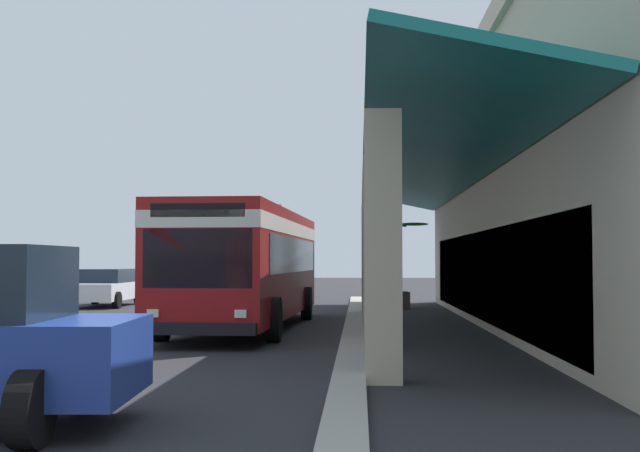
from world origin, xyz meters
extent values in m
plane|color=#262628|center=(0.00, 8.00, 0.00)|extent=(120.00, 120.00, 0.00)
cube|color=#9E998E|center=(1.52, 5.10, 0.06)|extent=(30.77, 0.50, 0.12)
cube|color=#B2A88E|center=(-8.74, 5.61, 2.02)|extent=(0.55, 0.55, 4.04)
cube|color=#B2A88E|center=(-3.61, 5.61, 2.02)|extent=(0.55, 0.55, 4.04)
cube|color=#B2A88E|center=(1.52, 5.61, 2.02)|extent=(0.55, 0.55, 4.04)
cube|color=#B2A88E|center=(6.64, 5.61, 2.02)|extent=(0.55, 0.55, 4.04)
cube|color=#B2A88E|center=(11.77, 5.61, 2.02)|extent=(0.55, 0.55, 4.04)
cube|color=#146B66|center=(1.52, 6.93, 4.39)|extent=(25.64, 3.16, 0.82)
cube|color=#19232D|center=(1.52, 8.57, 1.40)|extent=(21.54, 0.08, 2.40)
cube|color=maroon|center=(2.31, 2.23, 1.73)|extent=(11.10, 3.00, 2.75)
cube|color=silver|center=(2.31, 2.23, 2.65)|extent=(11.12, 3.03, 0.36)
cube|color=#19232D|center=(2.01, 2.24, 1.95)|extent=(9.34, 2.96, 0.90)
cube|color=#19232D|center=(7.78, 2.00, 1.85)|extent=(0.15, 2.24, 1.20)
cube|color=black|center=(7.79, 2.00, 2.82)|extent=(0.14, 1.94, 0.28)
cube|color=black|center=(7.91, 2.00, 0.45)|extent=(0.30, 2.45, 0.24)
cube|color=silver|center=(7.86, 2.89, 0.75)|extent=(0.07, 0.24, 0.16)
cube|color=silver|center=(7.79, 1.11, 0.75)|extent=(0.07, 0.24, 0.16)
cube|color=silver|center=(0.81, 2.29, 3.22)|extent=(2.47, 1.88, 0.24)
cylinder|color=black|center=(5.99, 3.36, 0.50)|extent=(1.00, 0.30, 1.00)
cylinder|color=black|center=(5.88, 0.81, 0.50)|extent=(1.00, 0.30, 1.00)
cylinder|color=black|center=(-0.71, 3.63, 0.50)|extent=(1.00, 0.30, 1.00)
cylinder|color=black|center=(-0.82, 1.09, 0.50)|extent=(1.00, 0.30, 1.00)
cube|color=silver|center=(-7.50, -4.78, 0.60)|extent=(4.42, 1.84, 0.66)
cube|color=#19232D|center=(-7.70, -4.78, 1.20)|extent=(2.48, 1.61, 0.54)
cylinder|color=black|center=(-6.01, -3.87, 0.32)|extent=(0.64, 0.22, 0.64)
cylinder|color=black|center=(-6.00, -5.67, 0.32)|extent=(0.64, 0.22, 0.64)
cylinder|color=black|center=(-9.01, -3.89, 0.32)|extent=(0.64, 0.22, 0.64)
cylinder|color=black|center=(-8.99, -5.69, 0.32)|extent=(0.64, 0.22, 0.64)
cylinder|color=black|center=(14.16, 2.00, 0.38)|extent=(0.76, 0.26, 0.76)
cylinder|color=black|center=(16.11, 2.10, 0.38)|extent=(0.76, 0.26, 0.76)
cylinder|color=black|center=(2.59, -4.10, 0.32)|extent=(0.64, 0.22, 0.64)
cylinder|color=#38383D|center=(13.34, 1.46, 0.41)|extent=(0.16, 0.16, 0.83)
cylinder|color=#38383D|center=(13.70, 1.33, 0.41)|extent=(0.16, 0.16, 0.83)
cube|color=silver|center=(13.52, 1.40, 1.14)|extent=(0.50, 0.50, 0.62)
sphere|color=tan|center=(13.52, 1.40, 1.56)|extent=(0.22, 0.22, 0.22)
cylinder|color=silver|center=(13.28, 1.23, 1.17)|extent=(0.09, 0.09, 0.56)
cylinder|color=silver|center=(13.76, 1.57, 1.17)|extent=(0.09, 0.09, 0.56)
cube|color=#4C4742|center=(-6.53, 6.76, 0.31)|extent=(0.73, 0.73, 0.62)
cylinder|color=#332319|center=(-6.53, 6.76, 0.63)|extent=(0.62, 0.62, 0.02)
cylinder|color=brown|center=(-6.53, 6.76, 1.78)|extent=(0.16, 0.16, 2.33)
ellipsoid|color=#1E6028|center=(-6.05, 6.72, 3.07)|extent=(0.98, 0.29, 0.18)
ellipsoid|color=#1E6028|center=(-6.51, 7.30, 3.17)|extent=(0.27, 1.09, 0.17)
ellipsoid|color=#1E6028|center=(-6.93, 6.91, 3.16)|extent=(0.86, 0.49, 0.18)
ellipsoid|color=#1E6028|center=(-6.92, 6.62, 3.08)|extent=(0.84, 0.47, 0.17)
ellipsoid|color=#1E6028|center=(-6.32, 6.40, 3.02)|extent=(0.62, 0.83, 0.15)
camera|label=1|loc=(23.70, 5.26, 1.81)|focal=44.95mm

